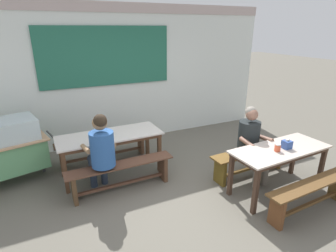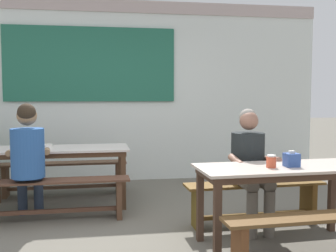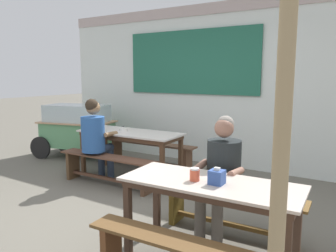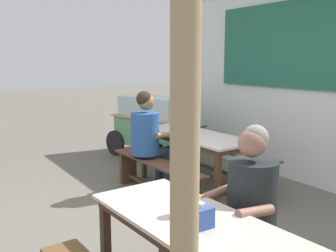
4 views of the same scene
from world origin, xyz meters
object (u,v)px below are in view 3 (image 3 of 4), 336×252
dining_table_near (210,191)px  person_right_near_table (221,169)px  tissue_box (217,177)px  soup_bowl (123,130)px  wooden_support_post (281,151)px  bench_far_front (107,166)px  person_left_back_turned (95,135)px  condiment_jar (195,174)px  food_cart (77,127)px  dining_table_far (130,136)px  bench_near_back (231,206)px  bench_far_back (150,151)px

dining_table_near → person_right_near_table: person_right_near_table is taller
dining_table_near → tissue_box: (0.08, -0.03, 0.15)m
soup_bowl → wooden_support_post: bearing=-36.3°
bench_far_front → person_right_near_table: (2.08, -0.55, 0.41)m
person_left_back_turned → condiment_jar: size_ratio=11.50×
food_cart → person_right_near_table: size_ratio=1.48×
condiment_jar → wooden_support_post: wooden_support_post is taller
wooden_support_post → dining_table_far: bearing=142.3°
dining_table_near → person_left_back_turned: bearing=155.7°
dining_table_far → soup_bowl: bearing=-177.6°
food_cart → tissue_box: (4.00, -2.12, 0.19)m
bench_near_back → person_right_near_table: (-0.08, -0.07, 0.41)m
person_left_back_turned → wooden_support_post: 3.65m
dining_table_near → bench_far_back: (-2.21, 2.22, -0.35)m
bench_near_back → condiment_jar: (-0.10, -0.63, 0.49)m
tissue_box → person_right_near_table: bearing=109.1°
tissue_box → wooden_support_post: (0.65, -0.58, 0.42)m
condiment_jar → wooden_support_post: (0.85, -0.57, 0.43)m
bench_far_back → condiment_jar: bearing=-47.5°
bench_far_back → food_cart: bearing=-175.4°
tissue_box → bench_far_back: bearing=135.4°
dining_table_far → food_cart: 1.78m
bench_near_back → person_right_near_table: 0.42m
tissue_box → dining_table_near: bearing=156.4°
bench_far_back → bench_far_front: 1.16m
person_left_back_turned → bench_far_back: bearing=77.8°
bench_far_back → tissue_box: size_ratio=12.21×
dining_table_near → bench_far_back: bearing=134.8°
bench_near_back → food_cart: bearing=158.9°
dining_table_far → bench_far_back: bearing=91.2°
dining_table_far → bench_near_back: (2.17, -1.06, -0.36)m
person_left_back_turned → wooden_support_post: size_ratio=0.53×
person_left_back_turned → person_right_near_table: bearing=-14.3°
bench_near_back → person_left_back_turned: size_ratio=1.17×
food_cart → person_right_near_table: person_right_near_table is taller
bench_far_back → food_cart: food_cart is taller
wooden_support_post → food_cart: bearing=149.9°
bench_far_front → wooden_support_post: wooden_support_post is taller
person_right_near_table → condiment_jar: 0.57m
condiment_jar → bench_near_back: bearing=81.1°
food_cart → soup_bowl: 1.66m
bench_far_back → person_left_back_turned: person_left_back_turned is taller
person_left_back_turned → soup_bowl: person_left_back_turned is taller
bench_far_front → condiment_jar: bearing=-28.3°
bench_near_back → wooden_support_post: wooden_support_post is taller
bench_near_back → condiment_jar: condiment_jar is taller
dining_table_far → wooden_support_post: (2.93, -2.26, 0.56)m
dining_table_near → soup_bowl: size_ratio=10.67×
food_cart → condiment_jar: size_ratio=16.31×
tissue_box → soup_bowl: bearing=145.4°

